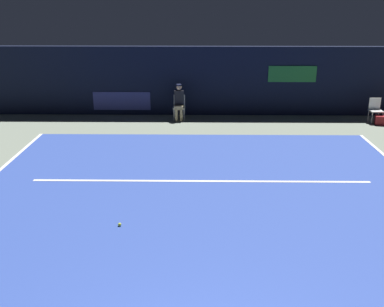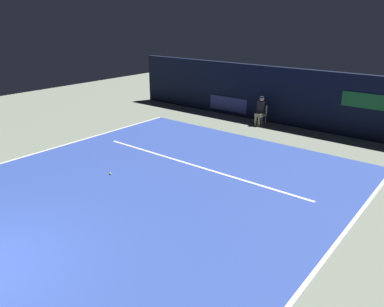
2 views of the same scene
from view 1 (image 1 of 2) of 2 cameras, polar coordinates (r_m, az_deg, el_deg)
ground_plane at (r=9.02m, az=1.25°, el=-8.98°), size 33.59×33.59×0.00m
court_surface at (r=9.02m, az=1.25°, el=-8.95°), size 10.73×12.07×0.01m
line_service at (r=10.92m, az=1.18°, el=-3.60°), size 8.37×0.10×0.01m
back_wall at (r=17.01m, az=1.08°, el=9.38°), size 17.27×0.33×2.60m
line_judge_on_chair at (r=16.32m, az=-1.69°, el=6.75°), size 0.45×0.53×1.32m
courtside_chair_near at (r=17.34m, az=22.71°, el=5.37°), size 0.45×0.42×0.88m
tennis_ball at (r=8.98m, az=-9.38°, el=-9.07°), size 0.07×0.07×0.07m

